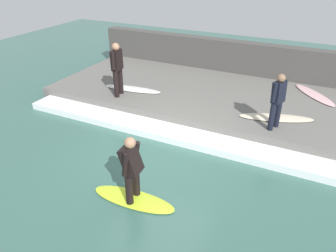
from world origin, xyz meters
name	(u,v)px	position (x,y,z in m)	size (l,w,h in m)	color
ground_plane	(161,157)	(0.00, 0.00, 0.00)	(28.00, 28.00, 0.00)	#386056
concrete_ledge	(210,98)	(3.65, 0.00, 0.21)	(4.40, 10.72, 0.42)	#66635E
back_wall	(232,61)	(6.10, 0.00, 0.80)	(0.50, 11.25, 1.60)	#474442
wave_foam_crest	(178,135)	(1.05, 0.00, 0.10)	(0.79, 10.18, 0.20)	white
surfboard_riding	(134,199)	(-1.70, -0.23, 0.03)	(0.66, 1.88, 0.06)	#BFE02D
surfer_riding	(131,166)	(-1.70, -0.23, 0.87)	(0.55, 0.42, 1.46)	black
surfer_waiting_near	(117,67)	(2.11, 2.63, 1.38)	(0.58, 0.30, 1.71)	black
surfboard_waiting_near	(132,89)	(2.68, 2.47, 0.45)	(0.70, 2.10, 0.06)	white
surfer_waiting_far	(278,99)	(2.02, -2.34, 1.27)	(0.49, 0.36, 1.52)	black
surfboard_waiting_far	(276,118)	(2.63, -2.32, 0.45)	(1.14, 2.12, 0.06)	beige
surfboard_spare	(314,95)	(4.89, -3.15, 0.45)	(1.76, 1.62, 0.06)	beige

